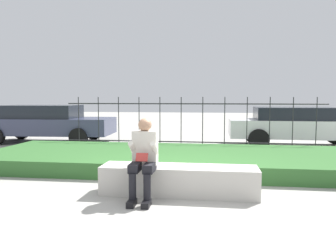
% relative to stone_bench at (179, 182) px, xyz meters
% --- Properties ---
extents(ground_plane, '(60.00, 60.00, 0.00)m').
position_rel_stone_bench_xyz_m(ground_plane, '(-0.04, 0.00, -0.21)').
color(ground_plane, '#9E9B93').
extents(stone_bench, '(2.56, 0.59, 0.47)m').
position_rel_stone_bench_xyz_m(stone_bench, '(0.00, 0.00, 0.00)').
color(stone_bench, beige).
rests_on(stone_bench, ground_plane).
extents(person_seated_reader, '(0.42, 0.73, 1.27)m').
position_rel_stone_bench_xyz_m(person_seated_reader, '(-0.52, -0.33, 0.49)').
color(person_seated_reader, black).
rests_on(person_seated_reader, ground_plane).
extents(grass_berm, '(9.38, 3.03, 0.33)m').
position_rel_stone_bench_xyz_m(grass_berm, '(-0.04, 2.22, -0.05)').
color(grass_berm, '#33662D').
rests_on(grass_berm, ground_plane).
extents(iron_fence, '(7.38, 0.03, 1.61)m').
position_rel_stone_bench_xyz_m(iron_fence, '(-0.04, 4.06, 0.63)').
color(iron_fence, '#232326').
rests_on(iron_fence, ground_plane).
extents(car_parked_right, '(4.48, 1.86, 1.28)m').
position_rel_stone_bench_xyz_m(car_parked_right, '(3.30, 5.74, 0.49)').
color(car_parked_right, silver).
rests_on(car_parked_right, ground_plane).
extents(car_parked_left, '(4.70, 2.07, 1.33)m').
position_rel_stone_bench_xyz_m(car_parked_left, '(-5.35, 5.70, 0.50)').
color(car_parked_left, '#383D56').
rests_on(car_parked_left, ground_plane).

